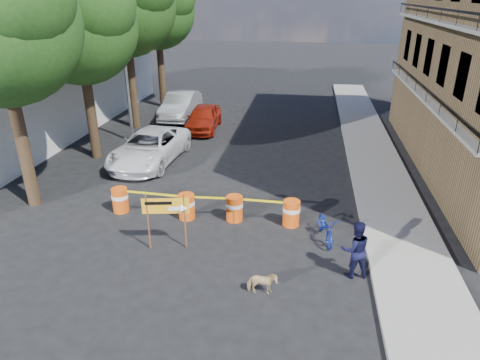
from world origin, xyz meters
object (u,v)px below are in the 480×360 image
(barrel_mid_left, at_px, (187,206))
(barrel_far_right, at_px, (291,213))
(suv_white, at_px, (150,147))
(sedan_silver, at_px, (181,105))
(pedestrian, at_px, (355,249))
(barrel_far_left, at_px, (120,199))
(sedan_red, at_px, (203,118))
(barrel_mid_right, at_px, (234,208))
(dog, at_px, (262,283))
(bicycle, at_px, (327,215))
(detour_sign, at_px, (172,210))

(barrel_mid_left, height_order, barrel_far_right, same)
(suv_white, distance_m, sedan_silver, 7.74)
(barrel_far_right, distance_m, pedestrian, 3.16)
(barrel_far_left, distance_m, sedan_red, 10.20)
(pedestrian, height_order, sedan_red, pedestrian)
(barrel_mid_left, xyz_separation_m, sedan_silver, (-3.88, 12.62, 0.32))
(barrel_mid_right, relative_size, sedan_silver, 0.19)
(suv_white, distance_m, sedan_red, 5.52)
(dog, bearing_deg, bicycle, -35.92)
(barrel_far_left, distance_m, barrel_mid_left, 2.47)
(barrel_mid_right, height_order, sedan_silver, sedan_silver)
(bicycle, relative_size, dog, 2.18)
(barrel_mid_right, xyz_separation_m, bicycle, (3.06, -0.76, 0.38))
(barrel_far_left, relative_size, barrel_mid_right, 1.00)
(pedestrian, distance_m, bicycle, 1.95)
(suv_white, relative_size, sedan_red, 1.27)
(barrel_mid_right, distance_m, bicycle, 3.17)
(barrel_mid_right, bearing_deg, detour_sign, -127.32)
(pedestrian, distance_m, suv_white, 11.27)
(barrel_far_left, relative_size, suv_white, 0.17)
(barrel_mid_right, relative_size, pedestrian, 0.54)
(pedestrian, xyz_separation_m, sedan_red, (-7.30, 12.75, -0.14))
(bicycle, xyz_separation_m, suv_white, (-7.82, 5.55, -0.12))
(barrel_mid_right, relative_size, suv_white, 0.17)
(detour_sign, height_order, bicycle, detour_sign)
(barrel_far_right, bearing_deg, bicycle, -32.98)
(barrel_mid_left, bearing_deg, barrel_far_left, 177.38)
(barrel_mid_right, relative_size, detour_sign, 0.50)
(bicycle, xyz_separation_m, dog, (-1.68, -3.02, -0.52))
(detour_sign, bearing_deg, sedan_red, 88.21)
(barrel_far_right, distance_m, detour_sign, 4.09)
(barrel_far_left, distance_m, pedestrian, 8.30)
(detour_sign, height_order, sedan_silver, detour_sign)
(detour_sign, xyz_separation_m, sedan_red, (-2.00, 12.19, -0.61))
(dog, height_order, suv_white, suv_white)
(pedestrian, relative_size, sedan_silver, 0.35)
(barrel_mid_left, distance_m, sedan_silver, 13.21)
(sedan_silver, bearing_deg, bicycle, -58.07)
(barrel_mid_left, xyz_separation_m, sedan_red, (-1.88, 10.29, 0.23))
(detour_sign, xyz_separation_m, sedan_silver, (-4.00, 14.52, -0.52))
(pedestrian, distance_m, sedan_silver, 17.71)
(barrel_mid_left, relative_size, suv_white, 0.17)
(detour_sign, relative_size, pedestrian, 1.07)
(barrel_mid_right, distance_m, sedan_silver, 13.67)
(bicycle, height_order, sedan_red, bicycle)
(barrel_far_left, relative_size, dog, 1.15)
(pedestrian, xyz_separation_m, suv_white, (-8.53, 7.37, -0.11))
(barrel_far_right, height_order, bicycle, bicycle)
(barrel_far_right, bearing_deg, pedestrian, -54.28)
(detour_sign, relative_size, sedan_red, 0.44)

